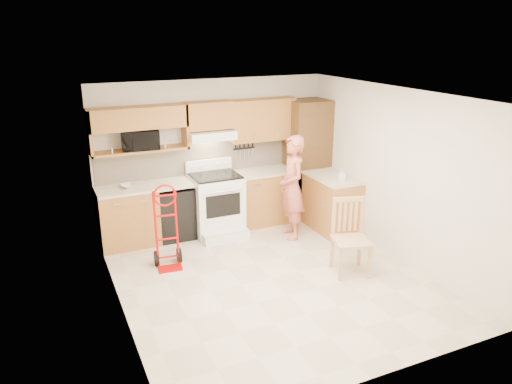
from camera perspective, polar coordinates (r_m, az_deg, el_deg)
floor at (r=6.87m, az=1.75°, el=-10.03°), size 4.00×4.50×0.02m
ceiling at (r=6.08m, az=1.99°, el=11.31°), size 4.00×4.50×0.02m
wall_back at (r=8.37m, az=-5.00°, el=4.46°), size 4.00×0.02×2.50m
wall_front at (r=4.60m, az=14.50°, el=-8.18°), size 4.00×0.02×2.50m
wall_left at (r=5.81m, az=-16.24°, el=-2.62°), size 0.02×4.50×2.50m
wall_right at (r=7.44m, az=15.90°, el=2.01°), size 0.02×4.50×2.50m
backsplash at (r=8.36m, az=-4.93°, el=4.09°), size 3.92×0.03×0.55m
lower_cab_left at (r=7.96m, az=-14.65°, el=-2.89°), size 0.90×0.60×0.90m
dishwasher at (r=8.11m, az=-9.43°, el=-2.30°), size 0.60×0.60×0.85m
lower_cab_right at (r=8.63m, az=1.04°, el=-0.59°), size 1.14×0.60×0.90m
countertop_left at (r=7.86m, az=-12.78°, el=0.61°), size 1.50×0.63×0.04m
countertop_right at (r=8.49m, az=1.06°, el=2.41°), size 1.14×0.63×0.04m
cab_return_right at (r=8.38m, az=8.79°, el=-1.41°), size 0.60×1.00×0.90m
countertop_return at (r=8.23m, az=8.95°, el=1.67°), size 0.63×1.00×0.04m
pantry_tall at (r=8.82m, az=5.89°, el=3.82°), size 0.70×0.60×2.10m
upper_cab_left at (r=7.74m, az=-13.55°, el=8.39°), size 1.50×0.33×0.34m
upper_shelf_mw at (r=7.84m, az=-13.27°, el=4.72°), size 1.50×0.33×0.04m
upper_cab_center at (r=8.03m, az=-5.53°, el=8.87°), size 0.76×0.33×0.44m
upper_cab_right at (r=8.40m, az=0.69°, el=8.42°), size 1.14×0.33×0.70m
range_hood at (r=8.03m, az=-5.31°, el=6.62°), size 0.76×0.46×0.14m
knife_strip at (r=8.52m, az=-1.38°, el=4.70°), size 0.40×0.05×0.29m
microwave at (r=7.80m, az=-13.33°, el=5.97°), size 0.59×0.43×0.31m
range at (r=8.10m, az=-4.54°, el=-0.88°), size 0.80×1.06×1.18m
person at (r=7.87m, az=4.22°, el=0.52°), size 0.49×0.67×1.70m
hand_truck at (r=7.05m, az=-10.29°, el=-4.44°), size 0.48×0.45×1.12m
dining_chair at (r=6.91m, az=11.04°, el=-5.29°), size 0.60×0.63×1.05m
soap_bottle at (r=8.00m, az=9.95°, el=2.01°), size 0.11×0.11×0.20m
bowl at (r=7.80m, az=-14.62°, el=0.70°), size 0.28×0.28×0.05m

